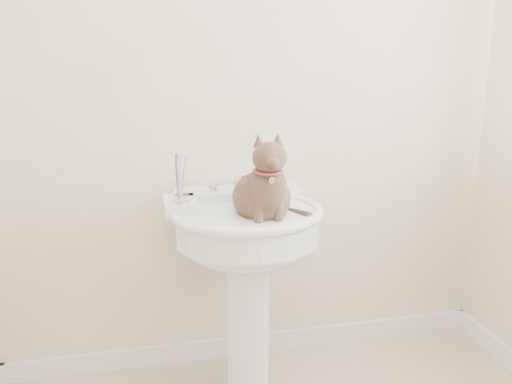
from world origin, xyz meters
TOP-DOWN VIEW (x-y plane):
  - wall_back at (0.00, 1.10)m, footprint 2.20×0.00m
  - baseboard_back at (0.00, 1.09)m, footprint 2.20×0.02m
  - pedestal_sink at (-0.09, 0.81)m, footprint 0.60×0.59m
  - faucet at (-0.08, 0.96)m, footprint 0.28×0.12m
  - soap_bar at (0.02, 1.04)m, footprint 0.10×0.08m
  - toothbrush_cup at (-0.33, 0.83)m, footprint 0.07×0.07m
  - cat at (-0.04, 0.74)m, footprint 0.24×0.30m

SIDE VIEW (x-z plane):
  - baseboard_back at x=0.00m, z-range 0.00..0.09m
  - pedestal_sink at x=-0.09m, z-range 0.24..1.06m
  - soap_bar at x=0.02m, z-range 0.83..0.86m
  - faucet at x=-0.08m, z-range 0.80..0.94m
  - toothbrush_cup at x=-0.33m, z-range 0.78..0.97m
  - cat at x=-0.04m, z-range 0.66..1.10m
  - wall_back at x=0.00m, z-range 0.00..2.50m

